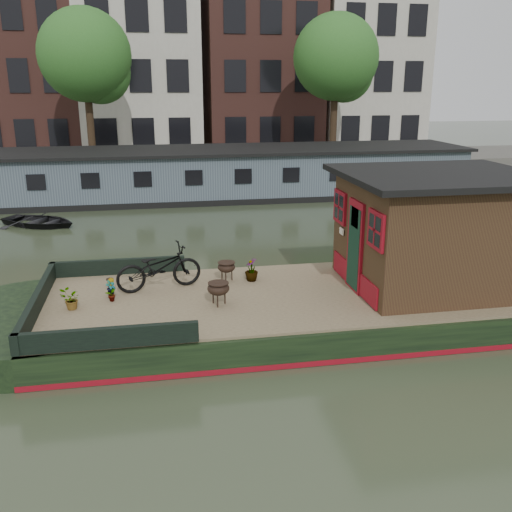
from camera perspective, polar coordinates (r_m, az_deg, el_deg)
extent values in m
plane|color=#28311F|center=(12.34, 7.66, -6.25)|extent=(120.00, 120.00, 0.00)
cube|color=black|center=(12.23, 7.72, -4.96)|extent=(12.00, 4.00, 0.60)
cylinder|color=black|center=(11.91, -21.13, -6.61)|extent=(4.00, 4.00, 0.60)
cube|color=maroon|center=(12.32, 7.67, -6.00)|extent=(12.02, 4.02, 0.10)
cube|color=#847452|center=(12.11, 7.78, -3.53)|extent=(11.80, 3.80, 0.05)
cube|color=black|center=(11.71, -21.02, -4.24)|extent=(0.12, 4.00, 0.35)
cube|color=black|center=(13.33, -13.61, -1.03)|extent=(3.00, 0.12, 0.35)
cube|color=black|center=(9.75, -14.68, -7.91)|extent=(3.00, 0.12, 0.35)
cube|color=black|center=(12.61, 17.55, 2.24)|extent=(3.50, 3.00, 2.30)
cube|color=black|center=(12.37, 18.05, 7.67)|extent=(4.00, 3.50, 0.12)
cube|color=maroon|center=(11.94, 9.88, 1.00)|extent=(0.06, 0.80, 1.90)
cube|color=black|center=(11.95, 9.78, 0.77)|extent=(0.04, 0.64, 1.70)
cube|color=maroon|center=(10.85, 11.92, 2.54)|extent=(0.06, 0.72, 0.72)
cube|color=maroon|center=(12.76, 8.41, 4.87)|extent=(0.06, 0.72, 0.72)
imported|color=black|center=(12.09, -9.69, -1.15)|extent=(1.90, 1.03, 0.95)
imported|color=brown|center=(11.69, -14.29, -3.41)|extent=(0.27, 0.28, 0.44)
imported|color=brown|center=(12.06, -14.36, -3.00)|extent=(0.21, 0.23, 0.35)
imported|color=#A64630|center=(11.49, -18.05, -4.17)|extent=(0.48, 0.46, 0.41)
imported|color=#933728|center=(12.49, -0.45, -1.37)|extent=(0.30, 0.30, 0.51)
cylinder|color=black|center=(12.58, -14.39, -2.59)|extent=(0.16, 0.16, 0.18)
cylinder|color=black|center=(10.13, -20.83, -8.00)|extent=(0.17, 0.17, 0.19)
imported|color=black|center=(21.49, -20.87, 3.63)|extent=(3.42, 3.14, 0.58)
cube|color=#4E5C68|center=(25.32, -2.02, 8.23)|extent=(20.00, 4.00, 2.00)
cube|color=black|center=(25.18, -2.04, 10.59)|extent=(20.40, 4.40, 0.12)
cube|color=black|center=(25.47, -2.00, 6.27)|extent=(20.00, 4.05, 0.24)
cube|color=#47443F|center=(31.78, -3.75, 8.98)|extent=(60.00, 6.00, 0.90)
cube|color=brown|center=(38.97, -21.83, 19.74)|extent=(6.00, 8.00, 15.00)
cube|color=#B7B2A3|center=(38.42, -11.71, 21.72)|extent=(7.00, 8.00, 16.50)
cube|color=brown|center=(39.03, 0.21, 21.23)|extent=(7.00, 8.00, 15.50)
cube|color=#B7B2A3|center=(40.91, 10.60, 21.12)|extent=(6.50, 8.00, 16.00)
cylinder|color=#332316|center=(29.96, -16.24, 12.60)|extent=(0.36, 0.36, 4.00)
sphere|color=#24531B|center=(29.93, -16.76, 18.70)|extent=(4.40, 4.40, 4.40)
sphere|color=#24531B|center=(30.15, -15.39, 17.26)|extent=(3.00, 3.00, 3.00)
cylinder|color=#332316|center=(31.34, 7.76, 13.26)|extent=(0.36, 0.36, 4.00)
sphere|color=#24531B|center=(31.31, 8.01, 19.11)|extent=(4.40, 4.40, 4.40)
sphere|color=#24531B|center=(31.76, 8.85, 17.60)|extent=(3.00, 3.00, 3.00)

